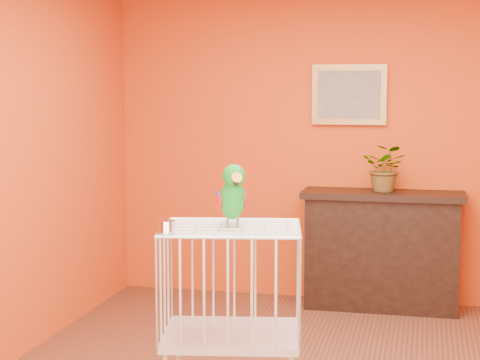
# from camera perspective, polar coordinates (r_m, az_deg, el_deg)

# --- Properties ---
(room_shell) EXTENTS (4.50, 4.50, 4.50)m
(room_shell) POSITION_cam_1_polar(r_m,az_deg,el_deg) (4.57, 5.11, 3.74)
(room_shell) COLOR #CF4813
(room_shell) RESTS_ON ground
(console_cabinet) EXTENTS (1.30, 0.47, 0.97)m
(console_cabinet) POSITION_cam_1_polar(r_m,az_deg,el_deg) (6.68, 10.04, -4.93)
(console_cabinet) COLOR black
(console_cabinet) RESTS_ON ground
(potted_plant) EXTENTS (0.43, 0.46, 0.30)m
(potted_plant) POSITION_cam_1_polar(r_m,az_deg,el_deg) (6.63, 10.34, 0.50)
(potted_plant) COLOR #26722D
(potted_plant) RESTS_ON console_cabinet
(framed_picture) EXTENTS (0.62, 0.04, 0.50)m
(framed_picture) POSITION_cam_1_polar(r_m,az_deg,el_deg) (6.77, 7.76, 6.04)
(framed_picture) COLOR #B78641
(framed_picture) RESTS_ON room_shell
(birdcage) EXTENTS (0.79, 0.66, 1.09)m
(birdcage) POSITION_cam_1_polar(r_m,az_deg,el_deg) (4.29, -0.62, -10.26)
(birdcage) COLOR silver
(birdcage) RESTS_ON ground
(feed_cup) EXTENTS (0.09, 0.09, 0.06)m
(feed_cup) POSITION_cam_1_polar(r_m,az_deg,el_deg) (3.99, -5.26, -3.33)
(feed_cup) COLOR silver
(feed_cup) RESTS_ON birdcage
(parrot) EXTENTS (0.20, 0.29, 0.33)m
(parrot) POSITION_cam_1_polar(r_m,az_deg,el_deg) (4.14, -0.53, -1.06)
(parrot) COLOR #59544C
(parrot) RESTS_ON birdcage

